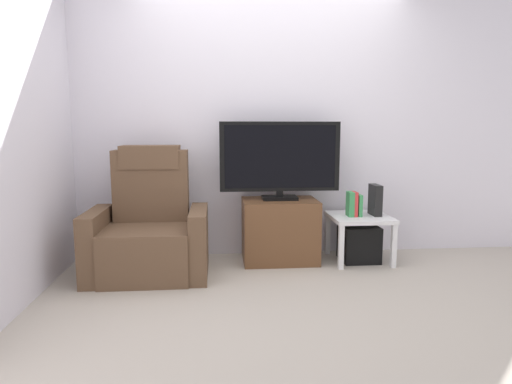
{
  "coord_description": "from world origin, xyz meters",
  "views": [
    {
      "loc": [
        -0.52,
        -3.16,
        1.23
      ],
      "look_at": [
        -0.2,
        0.5,
        0.7
      ],
      "focal_mm": 31.12,
      "sensor_mm": 36.0,
      "label": 1
    }
  ],
  "objects_px": {
    "tv_stand": "(280,230)",
    "side_table": "(360,222)",
    "book_leftmost": "(350,204)",
    "book_middle": "(354,204)",
    "book_rightmost": "(359,205)",
    "television": "(280,159)",
    "recliner_armchair": "(149,230)",
    "subwoofer_box": "(359,243)",
    "game_console": "(375,200)"
  },
  "relations": [
    {
      "from": "subwoofer_box",
      "to": "book_middle",
      "type": "bearing_deg",
      "value": -161.62
    },
    {
      "from": "subwoofer_box",
      "to": "tv_stand",
      "type": "bearing_deg",
      "value": 175.64
    },
    {
      "from": "tv_stand",
      "to": "book_middle",
      "type": "relative_size",
      "value": 3.02
    },
    {
      "from": "book_rightmost",
      "to": "game_console",
      "type": "xyz_separation_m",
      "value": [
        0.16,
        0.03,
        0.04
      ]
    },
    {
      "from": "tv_stand",
      "to": "side_table",
      "type": "height_order",
      "value": "tv_stand"
    },
    {
      "from": "tv_stand",
      "to": "book_leftmost",
      "type": "xyz_separation_m",
      "value": [
        0.64,
        -0.08,
        0.25
      ]
    },
    {
      "from": "side_table",
      "to": "book_middle",
      "type": "height_order",
      "value": "book_middle"
    },
    {
      "from": "tv_stand",
      "to": "book_middle",
      "type": "distance_m",
      "value": 0.73
    },
    {
      "from": "television",
      "to": "recliner_armchair",
      "type": "height_order",
      "value": "television"
    },
    {
      "from": "side_table",
      "to": "book_leftmost",
      "type": "relative_size",
      "value": 2.4
    },
    {
      "from": "recliner_armchair",
      "to": "book_rightmost",
      "type": "distance_m",
      "value": 1.89
    },
    {
      "from": "subwoofer_box",
      "to": "game_console",
      "type": "xyz_separation_m",
      "value": [
        0.15,
        0.01,
        0.4
      ]
    },
    {
      "from": "recliner_armchair",
      "to": "game_console",
      "type": "height_order",
      "value": "recliner_armchair"
    },
    {
      "from": "subwoofer_box",
      "to": "book_middle",
      "type": "relative_size",
      "value": 1.48
    },
    {
      "from": "tv_stand",
      "to": "book_middle",
      "type": "bearing_deg",
      "value": -6.41
    },
    {
      "from": "recliner_armchair",
      "to": "book_rightmost",
      "type": "height_order",
      "value": "recliner_armchair"
    },
    {
      "from": "television",
      "to": "recliner_armchair",
      "type": "xyz_separation_m",
      "value": [
        -1.15,
        -0.27,
        -0.58
      ]
    },
    {
      "from": "subwoofer_box",
      "to": "book_leftmost",
      "type": "distance_m",
      "value": 0.39
    },
    {
      "from": "book_leftmost",
      "to": "game_console",
      "type": "xyz_separation_m",
      "value": [
        0.24,
        0.03,
        0.03
      ]
    },
    {
      "from": "book_rightmost",
      "to": "subwoofer_box",
      "type": "bearing_deg",
      "value": 46.46
    },
    {
      "from": "television",
      "to": "book_rightmost",
      "type": "relative_size",
      "value": 5.5
    },
    {
      "from": "television",
      "to": "game_console",
      "type": "height_order",
      "value": "television"
    },
    {
      "from": "television",
      "to": "side_table",
      "type": "distance_m",
      "value": 0.95
    },
    {
      "from": "book_middle",
      "to": "book_rightmost",
      "type": "distance_m",
      "value": 0.04
    },
    {
      "from": "book_rightmost",
      "to": "book_leftmost",
      "type": "bearing_deg",
      "value": 180.0
    },
    {
      "from": "side_table",
      "to": "television",
      "type": "bearing_deg",
      "value": 174.19
    },
    {
      "from": "book_middle",
      "to": "game_console",
      "type": "bearing_deg",
      "value": 8.32
    },
    {
      "from": "book_rightmost",
      "to": "book_middle",
      "type": "bearing_deg",
      "value": 180.0
    },
    {
      "from": "side_table",
      "to": "game_console",
      "type": "relative_size",
      "value": 1.9
    },
    {
      "from": "tv_stand",
      "to": "game_console",
      "type": "relative_size",
      "value": 2.4
    },
    {
      "from": "television",
      "to": "book_rightmost",
      "type": "bearing_deg",
      "value": -7.54
    },
    {
      "from": "television",
      "to": "book_middle",
      "type": "xyz_separation_m",
      "value": [
        0.68,
        -0.1,
        -0.41
      ]
    },
    {
      "from": "recliner_armchair",
      "to": "side_table",
      "type": "bearing_deg",
      "value": 8.55
    },
    {
      "from": "tv_stand",
      "to": "recliner_armchair",
      "type": "xyz_separation_m",
      "value": [
        -1.15,
        -0.25,
        0.08
      ]
    },
    {
      "from": "book_middle",
      "to": "television",
      "type": "bearing_deg",
      "value": 172.01
    },
    {
      "from": "game_console",
      "to": "side_table",
      "type": "bearing_deg",
      "value": -176.05
    },
    {
      "from": "book_middle",
      "to": "book_rightmost",
      "type": "relative_size",
      "value": 1.13
    },
    {
      "from": "game_console",
      "to": "recliner_armchair",
      "type": "bearing_deg",
      "value": -174.22
    },
    {
      "from": "book_leftmost",
      "to": "book_rightmost",
      "type": "bearing_deg",
      "value": 0.0
    },
    {
      "from": "recliner_armchair",
      "to": "book_middle",
      "type": "xyz_separation_m",
      "value": [
        1.83,
        0.18,
        0.17
      ]
    },
    {
      "from": "side_table",
      "to": "subwoofer_box",
      "type": "xyz_separation_m",
      "value": [
        -0.0,
        -0.0,
        -0.2
      ]
    },
    {
      "from": "recliner_armchair",
      "to": "tv_stand",
      "type": "bearing_deg",
      "value": 14.99
    },
    {
      "from": "book_leftmost",
      "to": "book_middle",
      "type": "bearing_deg",
      "value": 0.0
    },
    {
      "from": "book_middle",
      "to": "book_rightmost",
      "type": "xyz_separation_m",
      "value": [
        0.04,
        0.0,
        -0.01
      ]
    },
    {
      "from": "side_table",
      "to": "game_console",
      "type": "distance_m",
      "value": 0.25
    },
    {
      "from": "book_leftmost",
      "to": "book_middle",
      "type": "height_order",
      "value": "same"
    },
    {
      "from": "recliner_armchair",
      "to": "subwoofer_box",
      "type": "distance_m",
      "value": 1.91
    },
    {
      "from": "subwoofer_box",
      "to": "recliner_armchair",
      "type": "bearing_deg",
      "value": -174.08
    },
    {
      "from": "television",
      "to": "book_leftmost",
      "type": "height_order",
      "value": "television"
    },
    {
      "from": "television",
      "to": "subwoofer_box",
      "type": "relative_size",
      "value": 3.29
    }
  ]
}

